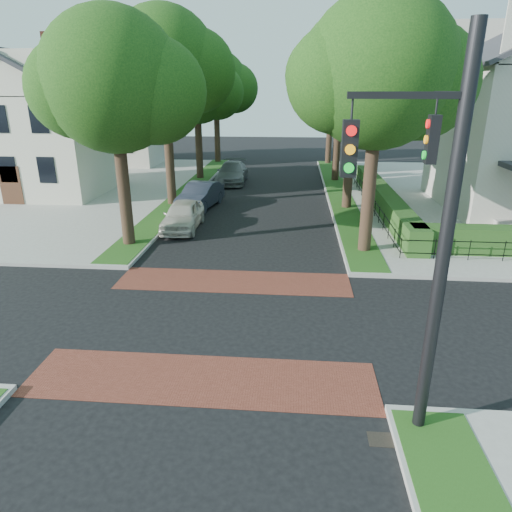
% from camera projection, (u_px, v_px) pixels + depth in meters
% --- Properties ---
extents(ground, '(120.00, 120.00, 0.00)m').
position_uv_depth(ground, '(221.00, 321.00, 14.75)').
color(ground, black).
rests_on(ground, ground).
extents(sidewalk_nw, '(30.00, 30.00, 0.15)m').
position_uv_depth(sidewalk_nw, '(2.00, 188.00, 34.04)').
color(sidewalk_nw, gray).
rests_on(sidewalk_nw, ground).
extents(crosswalk_far, '(9.00, 2.20, 0.01)m').
position_uv_depth(crosswalk_far, '(234.00, 281.00, 17.75)').
color(crosswalk_far, maroon).
rests_on(crosswalk_far, ground).
extents(crosswalk_near, '(9.00, 2.20, 0.01)m').
position_uv_depth(crosswalk_near, '(202.00, 379.00, 11.76)').
color(crosswalk_near, maroon).
rests_on(crosswalk_near, ground).
extents(storm_drain, '(0.65, 0.45, 0.01)m').
position_uv_depth(storm_drain, '(383.00, 440.00, 9.74)').
color(storm_drain, black).
rests_on(storm_drain, ground).
extents(grass_strip_ne, '(1.60, 29.80, 0.02)m').
position_uv_depth(grass_strip_ne, '(339.00, 193.00, 32.14)').
color(grass_strip_ne, '#1C4212').
rests_on(grass_strip_ne, sidewalk_ne).
extents(grass_strip_nw, '(1.60, 29.80, 0.02)m').
position_uv_depth(grass_strip_nw, '(188.00, 190.00, 32.99)').
color(grass_strip_nw, '#1C4212').
rests_on(grass_strip_nw, sidewalk_nw).
extents(tree_right_near, '(7.75, 6.67, 10.66)m').
position_uv_depth(tree_right_near, '(381.00, 74.00, 18.45)').
color(tree_right_near, black).
rests_on(tree_right_near, sidewalk_ne).
extents(tree_right_mid, '(8.25, 7.09, 11.22)m').
position_uv_depth(tree_right_mid, '(357.00, 71.00, 25.82)').
color(tree_right_mid, black).
rests_on(tree_right_mid, sidewalk_ne).
extents(tree_right_far, '(7.25, 6.23, 9.74)m').
position_uv_depth(tree_right_far, '(341.00, 91.00, 34.59)').
color(tree_right_far, black).
rests_on(tree_right_far, sidewalk_ne).
extents(tree_right_back, '(7.50, 6.45, 10.20)m').
position_uv_depth(tree_right_back, '(333.00, 86.00, 42.88)').
color(tree_right_back, black).
rests_on(tree_right_back, sidewalk_ne).
extents(tree_left_near, '(7.50, 6.45, 10.20)m').
position_uv_depth(tree_left_near, '(118.00, 83.00, 19.43)').
color(tree_left_near, black).
rests_on(tree_left_near, sidewalk_nw).
extents(tree_left_mid, '(8.00, 6.88, 11.48)m').
position_uv_depth(tree_left_mid, '(166.00, 65.00, 26.56)').
color(tree_left_mid, black).
rests_on(tree_left_mid, sidewalk_nw).
extents(tree_left_far, '(7.00, 6.02, 9.86)m').
position_uv_depth(tree_left_far, '(198.00, 88.00, 35.37)').
color(tree_left_far, black).
rests_on(tree_left_far, sidewalk_nw).
extents(tree_left_back, '(7.75, 6.66, 10.44)m').
position_uv_depth(tree_left_back, '(217.00, 85.00, 43.71)').
color(tree_left_back, black).
rests_on(tree_left_back, sidewalk_nw).
extents(hedge_main_road, '(1.00, 18.00, 1.20)m').
position_uv_depth(hedge_main_road, '(383.00, 198.00, 27.92)').
color(hedge_main_road, '#214718').
rests_on(hedge_main_road, sidewalk_ne).
extents(fence_main_road, '(0.06, 18.00, 0.90)m').
position_uv_depth(fence_main_road, '(370.00, 200.00, 28.03)').
color(fence_main_road, black).
rests_on(fence_main_road, sidewalk_ne).
extents(house_left_near, '(10.00, 9.00, 10.14)m').
position_uv_depth(house_left_near, '(35.00, 120.00, 31.07)').
color(house_left_near, beige).
rests_on(house_left_near, sidewalk_nw).
extents(house_left_far, '(10.00, 9.00, 10.14)m').
position_uv_depth(house_left_far, '(113.00, 111.00, 44.16)').
color(house_left_far, beige).
rests_on(house_left_far, sidewalk_nw).
extents(traffic_signal, '(2.17, 2.00, 8.00)m').
position_uv_depth(traffic_signal, '(433.00, 221.00, 8.62)').
color(traffic_signal, black).
rests_on(traffic_signal, sidewalk_se).
extents(parked_car_front, '(1.85, 4.45, 1.51)m').
position_uv_depth(parked_car_front, '(183.00, 215.00, 24.15)').
color(parked_car_front, beige).
rests_on(parked_car_front, ground).
extents(parked_car_middle, '(2.44, 4.95, 1.56)m').
position_uv_depth(parked_car_middle, '(200.00, 195.00, 28.49)').
color(parked_car_middle, '#212732').
rests_on(parked_car_middle, ground).
extents(parked_car_rear, '(2.37, 5.54, 1.59)m').
position_uv_depth(parked_car_rear, '(232.00, 173.00, 36.14)').
color(parked_car_rear, slate).
rests_on(parked_car_rear, ground).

